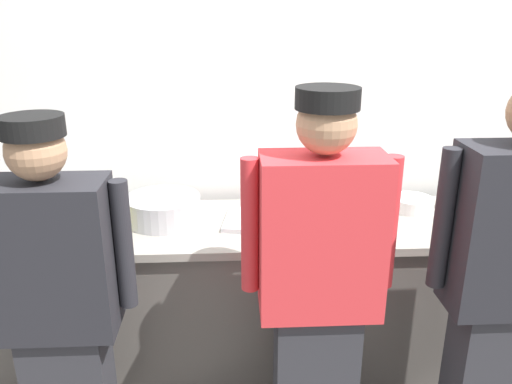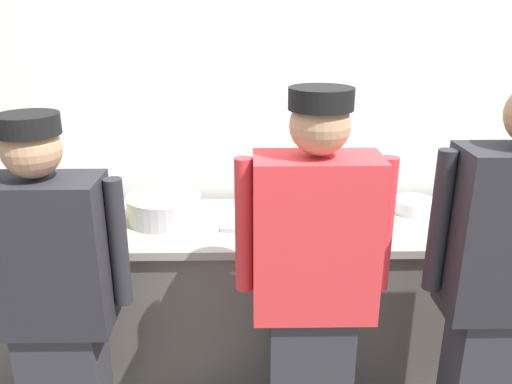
{
  "view_description": "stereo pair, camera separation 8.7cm",
  "coord_description": "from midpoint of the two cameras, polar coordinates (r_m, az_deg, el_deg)",
  "views": [
    {
      "loc": [
        -0.27,
        -2.08,
        1.95
      ],
      "look_at": [
        -0.14,
        0.37,
        1.06
      ],
      "focal_mm": 36.04,
      "sensor_mm": 36.0,
      "label": 1
    },
    {
      "loc": [
        -0.18,
        -2.08,
        1.95
      ],
      "look_at": [
        -0.14,
        0.37,
        1.06
      ],
      "focal_mm": 36.04,
      "sensor_mm": 36.0,
      "label": 2
    }
  ],
  "objects": [
    {
      "name": "chef_near_left",
      "position": [
        2.18,
        -22.08,
        -11.88
      ],
      "size": [
        0.59,
        0.24,
        1.61
      ],
      "color": "#2D2D33",
      "rests_on": "ground"
    },
    {
      "name": "squeeze_bottle_primary",
      "position": [
        2.61,
        -16.01,
        -2.26
      ],
      "size": [
        0.06,
        0.06,
        0.21
      ],
      "color": "#E5E066",
      "rests_on": "prep_counter"
    },
    {
      "name": "prep_counter",
      "position": [
        2.88,
        1.96,
        -11.54
      ],
      "size": [
        3.23,
        0.69,
        0.9
      ],
      "color": "#56514C",
      "rests_on": "ground"
    },
    {
      "name": "deli_cup",
      "position": [
        2.89,
        9.56,
        -0.77
      ],
      "size": [
        0.09,
        0.09,
        0.09
      ],
      "primitive_type": "cylinder",
      "color": "white",
      "rests_on": "prep_counter"
    },
    {
      "name": "ramekin_green_sauce",
      "position": [
        2.84,
        24.77,
        -3.24
      ],
      "size": [
        0.09,
        0.09,
        0.05
      ],
      "color": "white",
      "rests_on": "prep_counter"
    },
    {
      "name": "plate_stack_front",
      "position": [
        2.93,
        16.11,
        -1.27
      ],
      "size": [
        0.22,
        0.22,
        0.07
      ],
      "color": "white",
      "rests_on": "prep_counter"
    },
    {
      "name": "wall_back",
      "position": [
        2.97,
        1.42,
        10.7
      ],
      "size": [
        5.07,
        0.1,
        2.95
      ],
      "color": "white",
      "rests_on": "ground"
    },
    {
      "name": "ramekin_orange_sauce",
      "position": [
        3.02,
        19.86,
        -1.32
      ],
      "size": [
        0.11,
        0.11,
        0.04
      ],
      "color": "white",
      "rests_on": "prep_counter"
    },
    {
      "name": "sheet_tray",
      "position": [
        2.66,
        0.22,
        -3.19
      ],
      "size": [
        0.47,
        0.37,
        0.02
      ],
      "primitive_type": "cube",
      "rotation": [
        0.0,
        0.0,
        -0.15
      ],
      "color": "#B7BABF",
      "rests_on": "prep_counter"
    },
    {
      "name": "mixing_bowl_steel",
      "position": [
        2.71,
        -11.16,
        -1.87
      ],
      "size": [
        0.38,
        0.38,
        0.13
      ],
      "primitive_type": "cylinder",
      "color": "#B7BABF",
      "rests_on": "prep_counter"
    },
    {
      "name": "chef_center",
      "position": [
        2.07,
        5.77,
        -10.5
      ],
      "size": [
        0.61,
        0.24,
        1.69
      ],
      "color": "#2D2D33",
      "rests_on": "ground"
    },
    {
      "name": "chef_far_right",
      "position": [
        2.25,
        25.12,
        -9.65
      ],
      "size": [
        0.62,
        0.24,
        1.72
      ],
      "color": "#2D2D33",
      "rests_on": "ground"
    }
  ]
}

